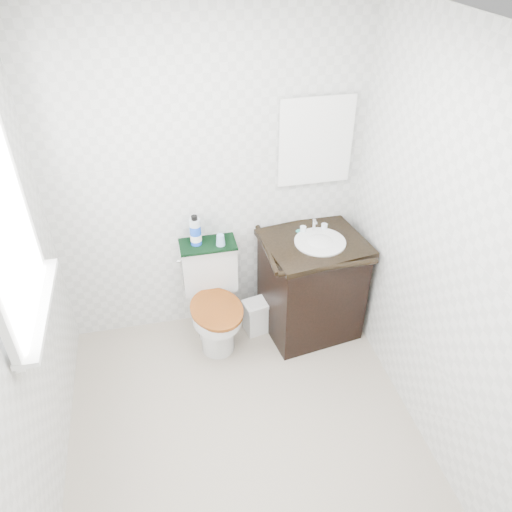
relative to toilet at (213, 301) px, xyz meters
name	(u,v)px	position (x,y,z in m)	size (l,w,h in m)	color
floor	(246,438)	(0.05, -0.97, -0.34)	(2.40, 2.40, 0.00)	#AA9C89
ceiling	(239,32)	(0.05, -0.97, 2.06)	(2.40, 2.40, 0.00)	white
wall_back	(209,183)	(0.05, 0.23, 0.86)	(2.40, 2.40, 0.00)	silver
wall_left	(7,325)	(-1.05, -0.97, 0.86)	(2.40, 2.40, 0.00)	silver
wall_right	(445,264)	(1.15, -0.97, 0.86)	(2.40, 2.40, 0.00)	silver
window	(2,231)	(-1.02, -0.72, 1.21)	(0.02, 0.70, 0.90)	white
mirror	(316,141)	(0.79, 0.21, 1.11)	(0.50, 0.02, 0.60)	silver
toilet	(213,301)	(0.00, 0.00, 0.00)	(0.43, 0.65, 0.77)	silver
vanity	(311,284)	(0.74, -0.07, 0.09)	(0.78, 0.69, 0.92)	black
trash_bin	(257,316)	(0.33, -0.02, -0.19)	(0.22, 0.19, 0.28)	white
towel	(208,244)	(0.00, 0.12, 0.44)	(0.41, 0.22, 0.02)	black
mouthwash_bottle	(195,231)	(-0.08, 0.13, 0.55)	(0.08, 0.08, 0.23)	blue
cup	(220,240)	(0.09, 0.08, 0.49)	(0.07, 0.07, 0.08)	#8EB8E9
soap_bar	(300,231)	(0.67, 0.07, 0.49)	(0.07, 0.04, 0.02)	#177263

